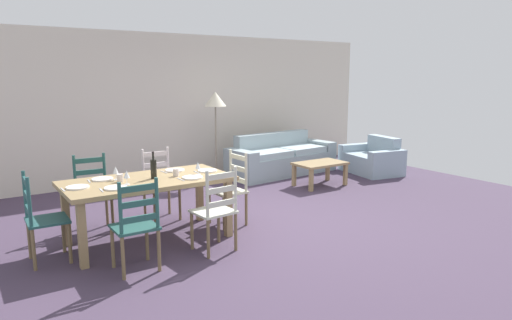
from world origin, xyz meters
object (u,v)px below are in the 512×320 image
coffee_table (320,166)px  couch (280,159)px  coffee_cup_primary (176,173)px  dining_chair_near_left (136,225)px  wine_glass_near_right (198,166)px  wine_glass_far_left (116,171)px  armchair_upholstered (374,160)px  dining_chair_far_right (160,184)px  dining_chair_head_east (231,188)px  standing_lamp (215,105)px  dining_table (148,186)px  coffee_cup_secondary (120,178)px  wine_bottle (154,168)px  wine_glass_near_left (127,175)px  dining_chair_head_west (42,218)px  dining_chair_near_right (216,210)px  dining_chair_far_left (93,193)px

coffee_table → couch: bearing=88.7°
coffee_cup_primary → dining_chair_near_left: bearing=-136.6°
wine_glass_near_right → dining_chair_near_left: bearing=-147.8°
wine_glass_near_right → coffee_table: wine_glass_near_right is taller
wine_glass_near_right → wine_glass_far_left: same height
wine_glass_far_left → armchair_upholstered: wine_glass_far_left is taller
dining_chair_far_right → coffee_cup_primary: bearing=-97.7°
dining_chair_near_left → dining_chair_far_right: 1.73m
dining_chair_head_east → coffee_cup_primary: (-0.79, -0.06, 0.32)m
dining_chair_head_east → standing_lamp: 2.75m
wine_glass_far_left → couch: 4.41m
couch → coffee_table: bearing=-91.3°
wine_glass_far_left → dining_table: bearing=-24.8°
coffee_table → coffee_cup_primary: bearing=-162.4°
dining_chair_head_east → coffee_cup_secondary: bearing=179.3°
wine_bottle → dining_chair_head_east: bearing=1.3°
dining_chair_near_left → dining_chair_far_right: bearing=60.3°
dining_chair_head_east → coffee_cup_primary: dining_chair_head_east is taller
coffee_table → dining_chair_head_east: bearing=-158.4°
coffee_cup_secondary → standing_lamp: 3.49m
dining_chair_far_right → couch: size_ratio=0.41×
wine_bottle → wine_glass_far_left: (-0.39, 0.16, -0.01)m
dining_chair_head_east → wine_glass_near_left: dining_chair_head_east is taller
dining_chair_far_right → dining_chair_head_west: bearing=-155.2°
dining_chair_near_right → coffee_cup_secondary: size_ratio=10.67×
wine_glass_near_left → wine_glass_far_left: bearing=96.1°
dining_table → coffee_cup_primary: 0.36m
coffee_cup_secondary → standing_lamp: (2.52, 2.33, 0.62)m
coffee_cup_secondary → couch: size_ratio=0.04×
dining_chair_near_right → dining_chair_far_left: size_ratio=1.00×
dining_chair_near_left → dining_chair_head_east: size_ratio=1.00×
wine_glass_near_right → coffee_cup_secondary: 0.91m
dining_chair_near_left → dining_chair_head_east: (1.54, 0.77, 0.00)m
dining_chair_near_left → dining_chair_far_left: same height
wine_glass_far_left → coffee_table: bearing=12.0°
dining_chair_head_east → dining_chair_far_left: bearing=154.7°
dining_chair_far_left → standing_lamp: 3.24m
dining_chair_far_right → dining_chair_head_east: size_ratio=1.00×
coffee_table → standing_lamp: (-1.32, 1.40, 1.06)m
dining_chair_near_right → coffee_cup_secondary: dining_chair_near_right is taller
dining_chair_head_west → couch: 5.18m
wine_glass_far_left → coffee_table: wine_glass_far_left is taller
wine_glass_near_left → wine_glass_far_left: size_ratio=1.00×
dining_chair_far_left → couch: bearing=19.6°
dining_table → dining_chair_far_left: bearing=120.5°
dining_chair_head_west → wine_glass_near_left: bearing=-9.9°
coffee_table → armchair_upholstered: 1.67m
dining_table → dining_chair_head_west: bearing=179.6°
wine_glass_near_right → dining_table: bearing=167.8°
dining_chair_far_right → dining_chair_near_right: bearing=-88.1°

